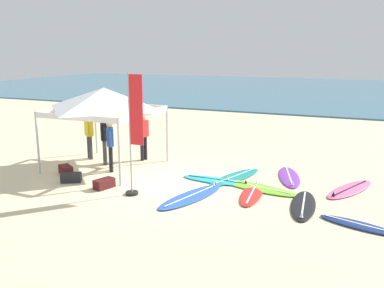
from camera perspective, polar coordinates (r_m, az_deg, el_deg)
name	(u,v)px	position (r m, az deg, el deg)	size (l,w,h in m)	color
ground_plane	(171,182)	(12.96, -2.83, -5.19)	(80.00, 80.00, 0.00)	beige
sea	(316,90)	(44.71, 16.49, 7.05)	(80.00, 36.00, 0.10)	#386B84
canopy_tent	(104,98)	(14.43, -11.88, 6.09)	(3.24, 3.24, 2.75)	#B7B7BC
surfboard_black	(303,205)	(11.35, 14.92, -8.04)	(0.86, 2.35, 0.19)	black
surfboard_pink	(350,189)	(13.01, 20.71, -5.78)	(1.52, 2.42, 0.19)	pink
surfboard_purple	(289,177)	(13.70, 13.09, -4.37)	(1.25, 2.39, 0.19)	purple
surfboard_cyan	(217,180)	(12.99, 3.44, -4.98)	(2.31, 0.71, 0.19)	#23B2CC
surfboard_red	(252,194)	(11.93, 8.16, -6.71)	(0.80, 2.15, 0.19)	red
surfboard_lime	(257,187)	(12.49, 8.84, -5.85)	(2.61, 1.26, 0.19)	#7AD12D
surfboard_teal	(235,177)	(13.39, 5.87, -4.48)	(1.38, 2.54, 0.19)	#19847F
surfboard_blue	(191,196)	(11.60, -0.08, -7.14)	(1.35, 2.69, 0.19)	blue
surfboard_navy	(358,225)	(10.52, 21.72, -10.21)	(1.87, 0.99, 0.19)	navy
person_blue	(110,143)	(14.09, -11.08, 0.20)	(0.39, 0.46, 1.71)	black
person_yellow	(89,133)	(15.93, -13.84, 1.49)	(0.48, 0.38, 1.71)	#383842
person_black	(104,137)	(15.05, -11.88, 0.95)	(0.40, 0.45, 1.71)	#383842
person_red	(143,134)	(15.40, -6.64, 1.40)	(0.29, 0.54, 1.71)	black
banner_flag	(134,140)	(11.50, -7.93, 0.53)	(0.60, 0.36, 3.40)	#99999E
gear_bag_near_tent	(66,170)	(14.34, -16.82, -3.38)	(0.60, 0.32, 0.28)	#4C1919
gear_bag_by_pole	(104,184)	(12.61, -11.87, -5.29)	(0.60, 0.32, 0.28)	#4C1919
gear_bag_on_sand	(71,178)	(13.43, -16.14, -4.42)	(0.60, 0.32, 0.28)	#232328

